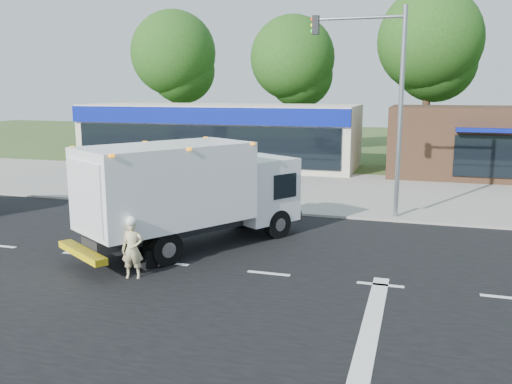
% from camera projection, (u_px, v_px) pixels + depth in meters
% --- Properties ---
extents(ground, '(120.00, 120.00, 0.00)m').
position_uv_depth(ground, '(269.00, 274.00, 14.86)').
color(ground, '#385123').
rests_on(ground, ground).
extents(road_asphalt, '(60.00, 14.00, 0.02)m').
position_uv_depth(road_asphalt, '(269.00, 274.00, 14.85)').
color(road_asphalt, black).
rests_on(road_asphalt, ground).
extents(sidewalk, '(60.00, 2.40, 0.12)m').
position_uv_depth(sidewalk, '(322.00, 209.00, 22.55)').
color(sidewalk, gray).
rests_on(sidewalk, ground).
extents(parking_apron, '(60.00, 9.00, 0.02)m').
position_uv_depth(parking_apron, '(342.00, 187.00, 28.00)').
color(parking_apron, gray).
rests_on(parking_apron, ground).
extents(lane_markings, '(55.20, 7.00, 0.01)m').
position_uv_depth(lane_markings, '(307.00, 296.00, 13.20)').
color(lane_markings, silver).
rests_on(lane_markings, road_asphalt).
extents(ems_box_truck, '(6.03, 7.69, 3.37)m').
position_uv_depth(ems_box_truck, '(190.00, 188.00, 16.96)').
color(ems_box_truck, black).
rests_on(ems_box_truck, ground).
extents(emergency_worker, '(0.67, 0.54, 1.71)m').
position_uv_depth(emergency_worker, '(132.00, 248.00, 14.39)').
color(emergency_worker, '#CBBC87').
rests_on(emergency_worker, ground).
extents(retail_strip_mall, '(18.00, 6.20, 4.00)m').
position_uv_depth(retail_strip_mall, '(219.00, 135.00, 35.78)').
color(retail_strip_mall, beige).
rests_on(retail_strip_mall, ground).
extents(brown_storefront, '(10.00, 6.70, 4.00)m').
position_uv_depth(brown_storefront, '(479.00, 142.00, 31.24)').
color(brown_storefront, '#382316').
rests_on(brown_storefront, ground).
extents(traffic_signal_pole, '(3.51, 0.25, 8.00)m').
position_uv_depth(traffic_signal_pole, '(384.00, 91.00, 20.39)').
color(traffic_signal_pole, gray).
rests_on(traffic_signal_pole, ground).
extents(background_trees, '(36.77, 7.39, 12.10)m').
position_uv_depth(background_trees, '(361.00, 56.00, 40.17)').
color(background_trees, '#332114').
rests_on(background_trees, ground).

